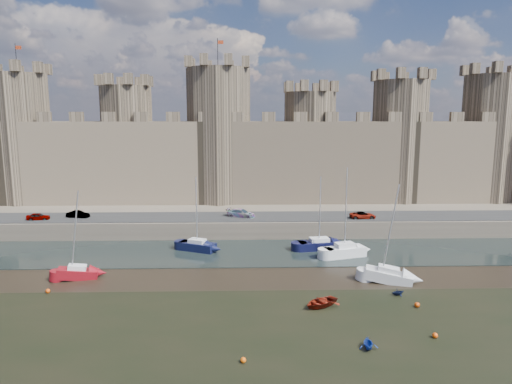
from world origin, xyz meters
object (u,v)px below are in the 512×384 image
Objects in this scene: car_1 at (78,214)px; sailboat_1 at (197,245)px; sailboat_3 at (319,244)px; sailboat_5 at (388,275)px; sailboat_2 at (345,250)px; car_3 at (363,215)px; car_2 at (241,213)px; sailboat_4 at (78,272)px; car_0 at (38,217)px.

car_1 is 0.34× the size of sailboat_1.
sailboat_5 reaches higher than sailboat_3.
car_1 is 0.30× the size of sailboat_2.
car_3 is 19.44m from sailboat_5.
sailboat_1 is (-5.65, -8.91, -2.35)m from car_2.
sailboat_1 is 24.41m from sailboat_5.
sailboat_4 is 33.27m from sailboat_5.
sailboat_2 is 9.18m from sailboat_5.
sailboat_4 is (-11.85, -9.96, -0.05)m from sailboat_1.
sailboat_1 is 15.49m from sailboat_4.
car_1 is 20.66m from sailboat_1.
sailboat_4 is (-30.46, -6.91, -0.15)m from sailboat_2.
sailboat_2 is at bearing -112.92° from car_2.
sailboat_5 reaches higher than car_2.
car_3 is 11.73m from sailboat_2.
car_2 is 0.41× the size of sailboat_5.
sailboat_1 is 0.87× the size of sailboat_2.
sailboat_4 reaches higher than car_2.
car_3 is at bearing 48.33° from sailboat_2.
sailboat_4 is (-35.37, -17.34, -2.31)m from car_3.
sailboat_3 is at bearing -110.13° from car_2.
car_0 is at bearing 112.20° from car_2.
car_1 is at bearing 156.07° from sailboat_3.
car_2 reaches higher than car_0.
car_2 is 0.39× the size of sailboat_2.
sailboat_1 is (-23.51, -7.38, -2.25)m from car_3.
car_3 is (47.19, -0.30, -0.01)m from car_0.
car_1 is 24.10m from car_2.
sailboat_3 reaches higher than sailboat_4.
car_2 is at bearing 34.90° from sailboat_4.
car_0 is 0.95× the size of car_1.
sailboat_3 is 29.66m from sailboat_4.
car_2 is 13.68m from sailboat_3.
car_2 is 17.78m from sailboat_2.
car_1 is at bearing 96.92° from sailboat_4.
sailboat_2 is (42.28, -10.73, -2.17)m from car_0.
car_2 is 0.44× the size of sailboat_1.
sailboat_1 is at bearing -114.80° from car_0.
sailboat_5 is at bearing 170.88° from car_3.
car_0 is 43.67m from sailboat_2.
car_1 reaches higher than car_3.
car_0 is at bearing 111.55° from sailboat_4.
car_0 is 29.34m from car_2.
sailboat_5 is (21.36, -11.80, -0.02)m from sailboat_1.
sailboat_3 reaches higher than car_1.
sailboat_4 is at bearing -153.01° from car_0.
sailboat_3 is at bearing 111.90° from sailboat_2.
car_0 is 5.38m from car_1.
sailboat_4 is 0.92× the size of sailboat_5.
car_1 is 0.77× the size of car_2.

